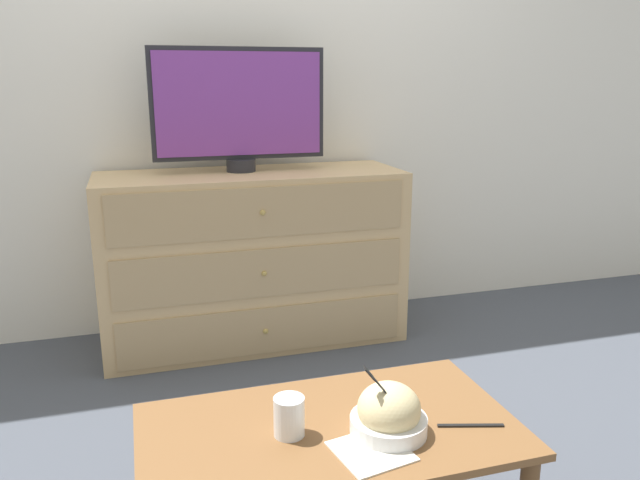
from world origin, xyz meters
name	(u,v)px	position (x,y,z in m)	size (l,w,h in m)	color
ground_plane	(253,317)	(0.00, 0.00, 0.00)	(12.00, 12.00, 0.00)	#474C56
wall_back	(244,59)	(0.00, 0.03, 1.30)	(12.00, 0.05, 2.60)	white
dresser	(253,258)	(-0.04, -0.27, 0.40)	(1.37, 0.50, 0.80)	tan
tv	(239,107)	(-0.08, -0.23, 1.09)	(0.77, 0.13, 0.54)	#232328
coffee_table	(330,447)	(-0.13, -1.74, 0.34)	(0.92, 0.51, 0.39)	brown
takeout_bowl	(389,414)	(-0.01, -1.80, 0.44)	(0.19, 0.19, 0.19)	silver
drink_cup	(289,419)	(-0.24, -1.74, 0.43)	(0.07, 0.07, 0.10)	#9E6638
napkin	(371,451)	(-0.08, -1.87, 0.39)	(0.19, 0.19, 0.00)	silver
knife	(471,425)	(0.20, -1.84, 0.39)	(0.16, 0.06, 0.01)	black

